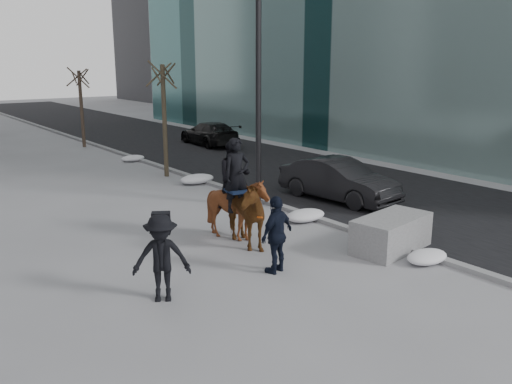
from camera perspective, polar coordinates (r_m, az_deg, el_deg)
ground at (r=12.69m, az=3.28°, el=-7.63°), size 120.00×120.00×0.00m
road at (r=24.43m, az=0.76°, el=2.86°), size 8.00×90.00×0.01m
curb at (r=22.26m, az=-7.43°, el=1.81°), size 0.25×90.00×0.12m
planter at (r=13.88m, az=14.05°, el=-4.24°), size 2.30×1.40×0.86m
car_near at (r=18.37m, az=8.69°, el=1.27°), size 1.91×4.38×1.40m
car_far at (r=30.34m, az=-4.96°, el=6.17°), size 2.11×4.57×1.29m
tree_near at (r=22.03m, az=-9.63°, el=7.97°), size 1.20×1.20×4.95m
tree_far at (r=30.80m, az=-17.91°, el=8.70°), size 1.20×1.20×4.53m
mounted_left at (r=13.64m, az=-1.70°, el=-1.56°), size 1.27×2.24×2.75m
mounted_right at (r=14.12m, az=-2.08°, el=-0.97°), size 1.84×1.93×2.58m
feeder at (r=11.97m, az=2.20°, el=-4.49°), size 1.10×0.98×1.75m
camera_crew at (r=10.73m, az=-9.93°, el=-6.83°), size 1.31×1.15×1.75m
lamppost at (r=17.05m, az=0.10°, el=15.01°), size 0.25×1.18×9.09m
snow_piles at (r=18.69m, az=-2.04°, el=-0.06°), size 1.39×17.00×0.35m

